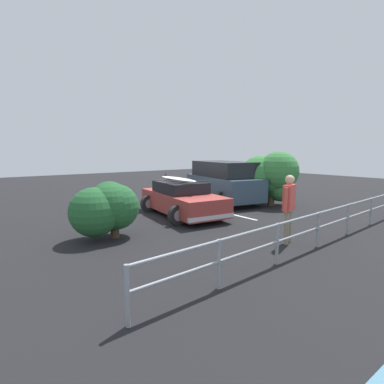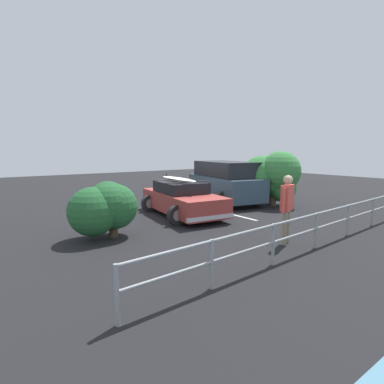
{
  "view_description": "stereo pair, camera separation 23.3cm",
  "coord_description": "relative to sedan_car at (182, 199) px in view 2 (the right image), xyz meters",
  "views": [
    {
      "loc": [
        7.0,
        9.68,
        2.43
      ],
      "look_at": [
        0.56,
        1.23,
        0.95
      ],
      "focal_mm": 28.0,
      "sensor_mm": 36.0,
      "label": 1
    },
    {
      "loc": [
        6.81,
        9.82,
        2.43
      ],
      "look_at": [
        0.56,
        1.23,
        0.95
      ],
      "focal_mm": 28.0,
      "sensor_mm": 36.0,
      "label": 2
    }
  ],
  "objects": [
    {
      "name": "person_bystander",
      "position": [
        -0.22,
        4.51,
        0.47
      ],
      "size": [
        0.67,
        0.36,
        1.8
      ],
      "color": "gray",
      "rests_on": "ground"
    },
    {
      "name": "parking_stripe",
      "position": [
        -1.59,
        0.04,
        -0.62
      ],
      "size": [
        0.12,
        4.58,
        0.0
      ],
      "primitive_type": "cube",
      "rotation": [
        0.0,
        0.0,
        1.57
      ],
      "color": "silver",
      "rests_on": "ground"
    },
    {
      "name": "railing_fence",
      "position": [
        -0.52,
        5.18,
        -0.01
      ],
      "size": [
        10.74,
        0.66,
        0.9
      ],
      "color": "gray",
      "rests_on": "ground"
    },
    {
      "name": "bush_near_left",
      "position": [
        3.39,
        1.24,
        0.26
      ],
      "size": [
        1.93,
        1.34,
        1.58
      ],
      "color": "#4C3828",
      "rests_on": "ground"
    },
    {
      "name": "suv_car",
      "position": [
        -3.18,
        -1.13,
        0.36
      ],
      "size": [
        3.03,
        4.59,
        1.92
      ],
      "color": "#334756",
      "rests_on": "ground"
    },
    {
      "name": "ground_plane",
      "position": [
        -0.56,
        -0.6,
        -0.63
      ],
      "size": [
        44.0,
        44.0,
        0.02
      ],
      "primitive_type": "cube",
      "color": "black",
      "rests_on": "ground"
    },
    {
      "name": "bush_near_right",
      "position": [
        -4.37,
        0.65,
        0.67
      ],
      "size": [
        2.1,
        2.56,
        2.4
      ],
      "color": "#4C3828",
      "rests_on": "ground"
    },
    {
      "name": "sedan_car",
      "position": [
        0.0,
        0.0,
        0.0
      ],
      "size": [
        2.69,
        4.27,
        1.54
      ],
      "color": "#9E3833",
      "rests_on": "ground"
    }
  ]
}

